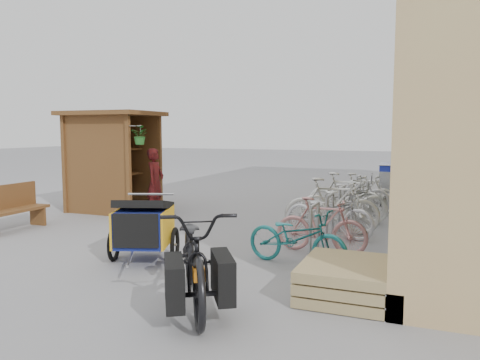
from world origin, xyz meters
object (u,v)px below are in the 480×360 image
at_px(kiosk, 109,147).
at_px(bike_6, 349,194).
at_px(bike_3, 332,206).
at_px(bike_4, 344,202).
at_px(bike_1, 321,225).
at_px(bike_5, 345,197).
at_px(pallet_stack, 346,279).
at_px(bike_0, 297,237).
at_px(bench, 12,207).
at_px(child_trailer, 144,224).
at_px(bike_7, 362,193).
at_px(bike_2, 329,213).
at_px(person_kiosk, 155,182).
at_px(cargo_bike, 195,256).
at_px(shopping_carts, 393,179).

height_order(kiosk, bike_6, kiosk).
relative_size(bike_3, bike_4, 0.98).
distance_m(bike_1, bike_5, 2.84).
relative_size(pallet_stack, bike_6, 0.65).
bearing_deg(kiosk, bike_3, -5.87).
relative_size(bike_0, bike_1, 1.07).
height_order(bike_5, bike_6, bike_5).
bearing_deg(bench, bike_1, 4.12).
relative_size(child_trailer, bike_7, 1.07).
distance_m(pallet_stack, bike_0, 1.37).
height_order(bike_4, bike_7, bike_7).
xyz_separation_m(child_trailer, bike_0, (2.20, 0.58, -0.13)).
xyz_separation_m(bike_5, bike_7, (0.21, 1.08, -0.05)).
height_order(child_trailer, bike_0, child_trailer).
bearing_deg(bike_5, bench, 129.62).
distance_m(bike_2, bike_4, 1.33).
xyz_separation_m(person_kiosk, bike_5, (4.21, 0.87, -0.25)).
distance_m(cargo_bike, bike_5, 5.64).
distance_m(person_kiosk, bike_6, 4.50).
height_order(bike_0, bike_2, bike_2).
bearing_deg(kiosk, bike_4, 5.00).
relative_size(person_kiosk, bike_3, 0.87).
height_order(bench, bike_6, bike_6).
bearing_deg(bench, bike_0, -3.96).
distance_m(cargo_bike, bike_7, 6.74).
height_order(shopping_carts, bike_3, shopping_carts).
height_order(cargo_bike, bike_7, cargo_bike).
height_order(kiosk, bike_5, kiosk).
relative_size(bike_4, bike_6, 0.98).
bearing_deg(bench, cargo_bike, -24.30).
xyz_separation_m(bike_4, bike_6, (-0.06, 1.14, 0.01)).
relative_size(cargo_bike, bike_7, 1.40).
bearing_deg(bench, child_trailer, -14.70).
bearing_deg(bike_1, pallet_stack, -157.29).
distance_m(cargo_bike, bike_6, 6.42).
xyz_separation_m(cargo_bike, person_kiosk, (-3.47, 4.72, 0.21)).
xyz_separation_m(pallet_stack, shopping_carts, (-0.00, 7.74, 0.43)).
xyz_separation_m(cargo_bike, bike_6, (0.70, 6.38, -0.07)).
distance_m(child_trailer, cargo_bike, 2.05).
relative_size(pallet_stack, bike_4, 0.66).
relative_size(cargo_bike, bike_6, 1.20).
xyz_separation_m(pallet_stack, bike_7, (-0.57, 5.78, 0.27)).
relative_size(bike_2, bike_6, 0.92).
bearing_deg(bike_5, bike_1, -168.51).
bearing_deg(pallet_stack, shopping_carts, 90.00).
bearing_deg(kiosk, child_trailer, -46.83).
bearing_deg(bike_2, bike_0, -171.54).
bearing_deg(pallet_stack, child_trailer, 171.68).
bearing_deg(bike_6, child_trailer, 148.82).
xyz_separation_m(pallet_stack, bench, (-6.67, 1.32, 0.25)).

